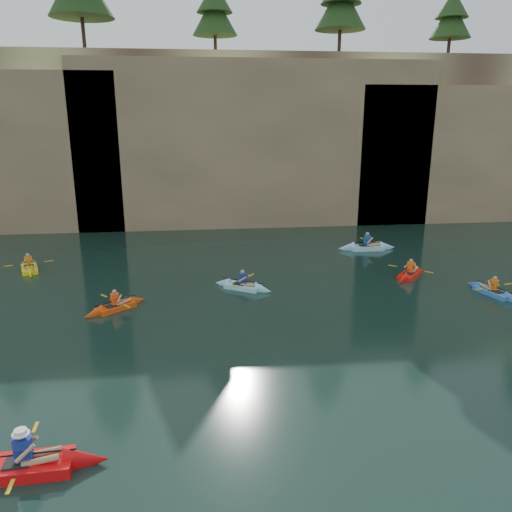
{
  "coord_description": "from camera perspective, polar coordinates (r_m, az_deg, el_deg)",
  "views": [
    {
      "loc": [
        -2.04,
        -11.9,
        7.59
      ],
      "look_at": [
        -0.19,
        4.06,
        3.0
      ],
      "focal_mm": 35.0,
      "sensor_mm": 36.0,
      "label": 1
    }
  ],
  "objects": [
    {
      "name": "ground",
      "position": [
        14.26,
        2.75,
        -16.24
      ],
      "size": [
        160.0,
        160.0,
        0.0
      ],
      "primitive_type": "plane",
      "color": "black",
      "rests_on": "ground"
    },
    {
      "name": "sea_cave_center",
      "position": [
        34.43,
        -9.81,
        5.69
      ],
      "size": [
        3.5,
        1.0,
        3.2
      ],
      "primitive_type": "cube",
      "color": "black",
      "rests_on": "ground"
    },
    {
      "name": "cliff",
      "position": [
        41.98,
        -3.92,
        13.74
      ],
      "size": [
        70.0,
        16.0,
        12.0
      ],
      "primitive_type": "cube",
      "color": "#CCBC7C",
      "rests_on": "ground"
    },
    {
      "name": "kayaker_blue_east",
      "position": [
        24.1,
        25.48,
        -3.71
      ],
      "size": [
        2.04,
        3.02,
        1.05
      ],
      "rotation": [
        0.0,
        0.0,
        1.85
      ],
      "color": "#3A76C8",
      "rests_on": "ground"
    },
    {
      "name": "kayaker_ltblue_near",
      "position": [
        22.46,
        -1.53,
        -3.43
      ],
      "size": [
        2.75,
        2.08,
        1.11
      ],
      "rotation": [
        0.0,
        0.0,
        -0.56
      ],
      "color": "#98EAFF",
      "rests_on": "ground"
    },
    {
      "name": "kayaker_red_far",
      "position": [
        25.27,
        17.19,
        -1.95
      ],
      "size": [
        2.5,
        2.67,
        1.1
      ],
      "rotation": [
        0.0,
        0.0,
        0.84
      ],
      "color": "red",
      "rests_on": "ground"
    },
    {
      "name": "kayaker_orange",
      "position": [
        20.92,
        -15.75,
        -5.57
      ],
      "size": [
        2.54,
        2.29,
        1.06
      ],
      "rotation": [
        0.0,
        0.0,
        0.7
      ],
      "color": "#E7470E",
      "rests_on": "ground"
    },
    {
      "name": "kayaker_ltblue_mid",
      "position": [
        29.6,
        12.53,
        1.01
      ],
      "size": [
        3.37,
        2.51,
        1.28
      ],
      "rotation": [
        0.0,
        0.0,
        -0.01
      ],
      "color": "#98DFFF",
      "rests_on": "ground"
    },
    {
      "name": "main_kayaker",
      "position": [
        12.89,
        -24.85,
        -20.86
      ],
      "size": [
        3.59,
        2.41,
        1.32
      ],
      "rotation": [
        0.0,
        0.0,
        0.05
      ],
      "color": "red",
      "rests_on": "ground"
    },
    {
      "name": "cliff_slab_center",
      "position": [
        34.78,
        0.08,
        12.83
      ],
      "size": [
        24.0,
        2.4,
        11.4
      ],
      "primitive_type": "cube",
      "color": "#987C5C",
      "rests_on": "ground"
    },
    {
      "name": "kayaker_yellow",
      "position": [
        27.42,
        -24.48,
        -1.29
      ],
      "size": [
        2.17,
        2.87,
        1.15
      ],
      "rotation": [
        0.0,
        0.0,
        -1.23
      ],
      "color": "yellow",
      "rests_on": "ground"
    },
    {
      "name": "sea_cave_east",
      "position": [
        36.32,
        12.94,
        7.09
      ],
      "size": [
        5.0,
        1.0,
        4.5
      ],
      "primitive_type": "cube",
      "color": "black",
      "rests_on": "ground"
    }
  ]
}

